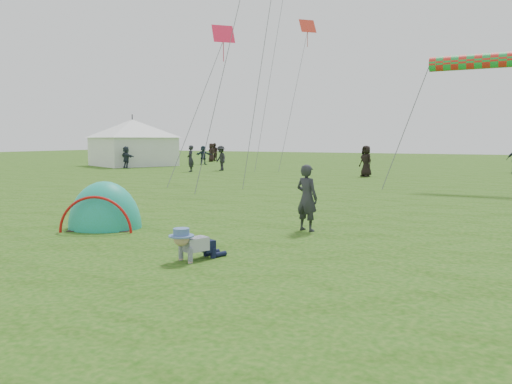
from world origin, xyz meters
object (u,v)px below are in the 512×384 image
at_px(popup_tent, 105,228).
at_px(standing_adult, 307,198).
at_px(crawling_toddler, 192,243).
at_px(event_marquee, 133,141).

xyz_separation_m(popup_tent, standing_adult, (4.55, 1.88, 0.79)).
xyz_separation_m(crawling_toddler, popup_tent, (-3.78, 1.75, -0.31)).
xyz_separation_m(popup_tent, event_marquee, (-18.71, 22.58, 2.01)).
bearing_deg(standing_adult, event_marquee, -24.97).
relative_size(crawling_toddler, standing_adult, 0.52).
height_order(standing_adult, event_marquee, event_marquee).
height_order(popup_tent, standing_adult, standing_adult).
distance_m(crawling_toddler, standing_adult, 3.74).
distance_m(standing_adult, event_marquee, 31.16).
relative_size(popup_tent, event_marquee, 0.39).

